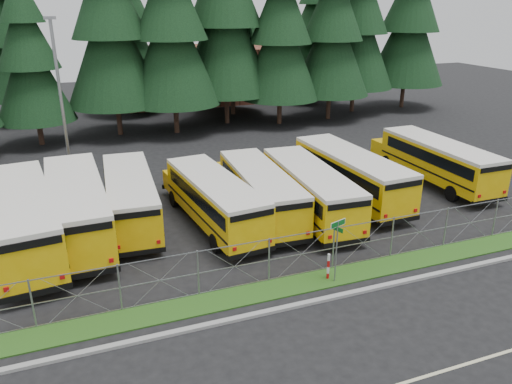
% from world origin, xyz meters
% --- Properties ---
extents(ground, '(120.00, 120.00, 0.00)m').
position_xyz_m(ground, '(0.00, 0.00, 0.00)').
color(ground, black).
rests_on(ground, ground).
extents(curb, '(50.00, 0.25, 0.12)m').
position_xyz_m(curb, '(0.00, -3.10, 0.06)').
color(curb, gray).
rests_on(curb, ground).
extents(grass_verge, '(50.00, 1.40, 0.06)m').
position_xyz_m(grass_verge, '(0.00, -1.70, 0.03)').
color(grass_verge, '#264B15').
rests_on(grass_verge, ground).
extents(road_lane_line, '(50.00, 0.12, 0.01)m').
position_xyz_m(road_lane_line, '(0.00, -8.00, 0.01)').
color(road_lane_line, beige).
rests_on(road_lane_line, ground).
extents(chainlink_fence, '(44.00, 0.10, 2.00)m').
position_xyz_m(chainlink_fence, '(0.00, -1.00, 1.00)').
color(chainlink_fence, gray).
rests_on(chainlink_fence, ground).
extents(brick_building, '(22.00, 10.00, 6.00)m').
position_xyz_m(brick_building, '(6.00, 40.00, 3.00)').
color(brick_building, brown).
rests_on(brick_building, ground).
extents(bus_0, '(3.99, 11.68, 3.00)m').
position_xyz_m(bus_0, '(-13.56, 5.69, 1.50)').
color(bus_0, '#DDA607').
rests_on(bus_0, ground).
extents(bus_1, '(2.95, 11.36, 2.96)m').
position_xyz_m(bus_1, '(-11.18, 6.45, 1.48)').
color(bus_1, '#DDA607').
rests_on(bus_1, ground).
extents(bus_2, '(3.01, 10.32, 2.67)m').
position_xyz_m(bus_2, '(-8.52, 7.19, 1.34)').
color(bus_2, '#DDA607').
rests_on(bus_2, ground).
extents(bus_3, '(3.42, 10.33, 2.66)m').
position_xyz_m(bus_3, '(-4.58, 5.33, 1.33)').
color(bus_3, '#DDA607').
rests_on(bus_3, ground).
extents(bus_4, '(2.90, 10.23, 2.65)m').
position_xyz_m(bus_4, '(-1.90, 5.61, 1.33)').
color(bus_4, '#DDA607').
rests_on(bus_4, ground).
extents(bus_5, '(3.05, 10.51, 2.72)m').
position_xyz_m(bus_5, '(0.62, 4.85, 1.36)').
color(bus_5, '#DDA607').
rests_on(bus_5, ground).
extents(bus_6, '(3.00, 10.90, 2.83)m').
position_xyz_m(bus_6, '(3.87, 6.18, 1.42)').
color(bus_6, '#DDA607').
rests_on(bus_6, ground).
extents(bus_east, '(2.51, 10.55, 2.77)m').
position_xyz_m(bus_east, '(10.47, 6.55, 1.38)').
color(bus_east, '#DDA607').
rests_on(bus_east, ground).
extents(street_sign, '(0.80, 0.53, 2.81)m').
position_xyz_m(street_sign, '(-1.46, -2.03, 2.03)').
color(street_sign, gray).
rests_on(street_sign, ground).
extents(striped_bollard, '(0.11, 0.11, 1.20)m').
position_xyz_m(striped_bollard, '(-1.62, -1.74, 0.60)').
color(striped_bollard, '#B20C0C').
rests_on(striped_bollard, ground).
extents(light_standard, '(0.70, 0.35, 10.14)m').
position_xyz_m(light_standard, '(-11.29, 15.59, 5.50)').
color(light_standard, gray).
rests_on(light_standard, ground).
extents(conifer_2, '(6.08, 6.08, 13.44)m').
position_xyz_m(conifer_2, '(-13.31, 25.37, 6.72)').
color(conifer_2, black).
rests_on(conifer_2, ground).
extents(conifer_3, '(8.09, 8.09, 17.89)m').
position_xyz_m(conifer_3, '(-6.91, 26.48, 8.94)').
color(conifer_3, black).
rests_on(conifer_3, ground).
extents(conifer_4, '(7.95, 7.95, 17.58)m').
position_xyz_m(conifer_4, '(-2.12, 25.37, 8.79)').
color(conifer_4, black).
rests_on(conifer_4, ground).
extents(conifer_5, '(8.81, 8.81, 19.48)m').
position_xyz_m(conifer_5, '(3.21, 27.34, 9.74)').
color(conifer_5, black).
rests_on(conifer_5, ground).
extents(conifer_6, '(7.38, 7.38, 16.31)m').
position_xyz_m(conifer_6, '(7.81, 25.36, 8.16)').
color(conifer_6, black).
rests_on(conifer_6, ground).
extents(conifer_7, '(7.50, 7.50, 16.59)m').
position_xyz_m(conifer_7, '(13.17, 25.56, 8.30)').
color(conifer_7, black).
rests_on(conifer_7, ground).
extents(conifer_8, '(7.92, 7.92, 17.52)m').
position_xyz_m(conifer_8, '(17.27, 27.86, 8.76)').
color(conifer_8, black).
rests_on(conifer_8, ground).
extents(conifer_9, '(7.99, 7.99, 17.67)m').
position_xyz_m(conifer_9, '(23.57, 27.83, 8.83)').
color(conifer_9, black).
rests_on(conifer_9, ground).
extents(conifer_10, '(7.12, 7.12, 15.76)m').
position_xyz_m(conifer_10, '(-15.03, 34.80, 7.88)').
color(conifer_10, black).
rests_on(conifer_10, ground).
extents(conifer_11, '(8.31, 8.31, 18.38)m').
position_xyz_m(conifer_11, '(-4.96, 35.54, 9.19)').
color(conifer_11, black).
rests_on(conifer_11, ground).
extents(conifer_12, '(7.63, 7.63, 16.88)m').
position_xyz_m(conifer_12, '(5.03, 31.00, 8.44)').
color(conifer_12, black).
rests_on(conifer_12, ground).
extents(conifer_13, '(6.84, 6.84, 15.12)m').
position_xyz_m(conifer_13, '(15.70, 34.12, 7.56)').
color(conifer_13, black).
rests_on(conifer_13, ground).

